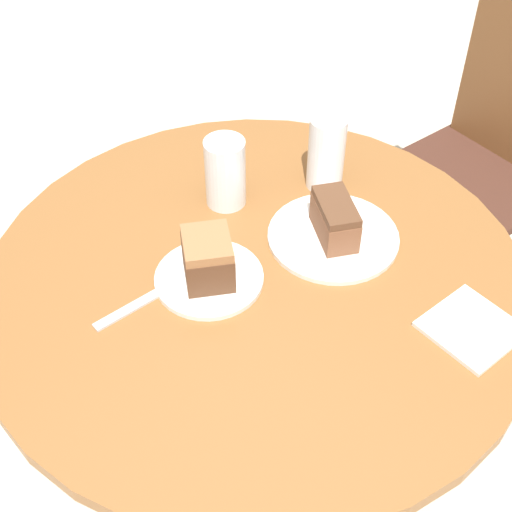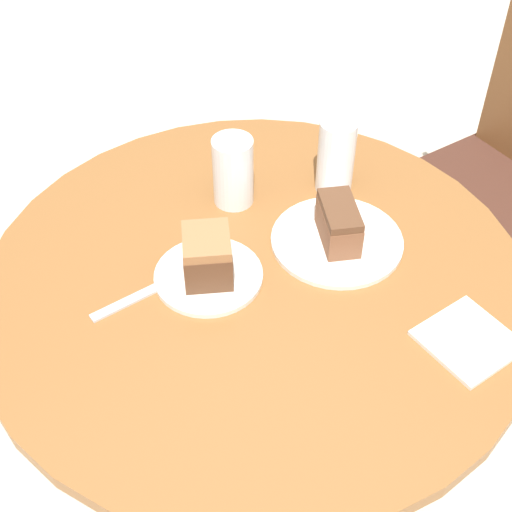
% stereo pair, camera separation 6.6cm
% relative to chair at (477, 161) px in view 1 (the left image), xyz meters
% --- Properties ---
extents(ground_plane, '(8.00, 8.00, 0.00)m').
position_rel_chair_xyz_m(ground_plane, '(0.01, -0.91, -0.51)').
color(ground_plane, beige).
extents(table, '(0.98, 0.98, 0.77)m').
position_rel_chair_xyz_m(table, '(0.01, -0.91, 0.06)').
color(table, brown).
rests_on(table, ground_plane).
extents(chair, '(0.49, 0.52, 1.00)m').
position_rel_chair_xyz_m(chair, '(0.00, 0.00, 0.00)').
color(chair, brown).
rests_on(chair, ground_plane).
extents(plate_near, '(0.19, 0.19, 0.01)m').
position_rel_chair_xyz_m(plate_near, '(-0.04, -0.98, 0.27)').
color(plate_near, silver).
rests_on(plate_near, table).
extents(plate_far, '(0.25, 0.25, 0.01)m').
position_rel_chair_xyz_m(plate_far, '(0.06, -0.75, 0.27)').
color(plate_far, silver).
rests_on(plate_far, table).
extents(cake_slice_near, '(0.13, 0.12, 0.09)m').
position_rel_chair_xyz_m(cake_slice_near, '(-0.04, -0.98, 0.31)').
color(cake_slice_near, brown).
rests_on(cake_slice_near, plate_near).
extents(cake_slice_far, '(0.13, 0.12, 0.08)m').
position_rel_chair_xyz_m(cake_slice_far, '(0.06, -0.75, 0.31)').
color(cake_slice_far, brown).
rests_on(cake_slice_far, plate_far).
extents(glass_lemonade, '(0.08, 0.08, 0.14)m').
position_rel_chair_xyz_m(glass_lemonade, '(-0.17, -0.81, 0.32)').
color(glass_lemonade, beige).
rests_on(glass_lemonade, table).
extents(glass_water, '(0.07, 0.07, 0.16)m').
position_rel_chair_xyz_m(glass_water, '(-0.06, -0.63, 0.33)').
color(glass_water, silver).
rests_on(glass_water, table).
extents(napkin_stack, '(0.16, 0.16, 0.01)m').
position_rel_chair_xyz_m(napkin_stack, '(0.37, -0.77, 0.26)').
color(napkin_stack, silver).
rests_on(napkin_stack, table).
extents(fork, '(0.04, 0.19, 0.00)m').
position_rel_chair_xyz_m(fork, '(-0.08, -1.10, 0.26)').
color(fork, silver).
rests_on(fork, table).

